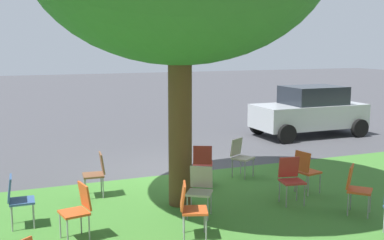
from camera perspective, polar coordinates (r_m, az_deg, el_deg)
The scene contains 13 objects.
ground at distance 11.55m, azimuth -2.27°, elevation -6.17°, with size 80.00×80.00×0.00m, color #424247.
grass_verge at distance 8.74m, azimuth 4.99°, elevation -11.19°, with size 48.00×6.00×0.01m, color #3D752D.
chair_0 at distance 7.76m, azimuth -13.31°, elevation -10.00°, with size 0.49×0.49×0.88m.
chair_1 at distance 10.39m, azimuth 1.27°, elevation -4.93°, with size 0.55×0.56×0.88m.
chair_2 at distance 8.55m, azimuth 0.97°, elevation -7.98°, with size 0.58×0.58×0.88m.
chair_3 at distance 7.62m, azimuth -0.25°, elevation -10.13°, with size 0.53×0.53×0.88m.
chair_4 at distance 9.41m, azimuth 11.62°, elevation -6.59°, with size 0.48×0.49×0.88m.
chair_5 at distance 10.07m, azimuth 13.30°, elevation -5.62°, with size 0.49×0.49×0.88m.
chair_6 at distance 11.10m, azimuth 5.74°, elevation -4.07°, with size 0.57×0.57×0.88m.
chair_8 at distance 8.54m, azimuth -20.03°, elevation -8.57°, with size 0.44×0.43×0.88m.
chair_10 at distance 9.12m, azimuth 18.84°, elevation -7.39°, with size 0.59×0.59×0.88m.
chair_11 at distance 9.80m, azimuth -11.22°, elevation -5.95°, with size 0.46×0.46×0.88m.
parked_car at distance 16.43m, azimuth 13.78°, elevation 1.08°, with size 3.70×1.92×1.65m.
Camera 1 is at (3.77, 10.50, 3.00)m, focal length 44.99 mm.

